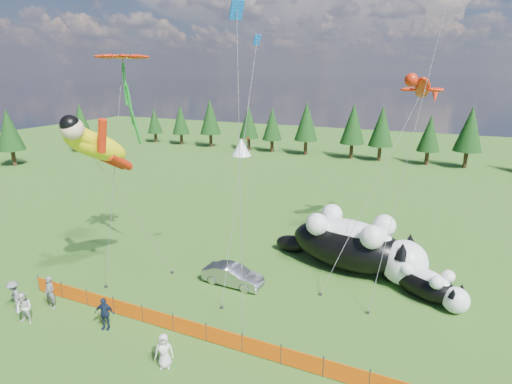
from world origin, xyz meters
TOP-DOWN VIEW (x-y plane):
  - ground at (0.00, 0.00)m, footprint 160.00×160.00m
  - safety_fence at (0.00, -3.00)m, footprint 22.06×0.06m
  - tree_line at (0.00, 45.00)m, footprint 90.00×4.00m
  - festival_tents at (11.00, 40.00)m, footprint 50.00×3.20m
  - cat_large at (6.25, 7.83)m, footprint 10.85×5.33m
  - cat_small at (11.04, 5.87)m, footprint 5.07×3.83m
  - car at (-0.37, 2.60)m, footprint 3.97×1.49m
  - spectator_a at (-8.71, -4.00)m, footprint 0.73×0.50m
  - spectator_b at (-8.72, -5.63)m, footprint 0.96×0.66m
  - spectator_c at (-4.46, -4.22)m, footprint 1.17×0.84m
  - spectator_d at (-10.34, -5.03)m, footprint 1.34×1.06m
  - spectator_e at (0.17, -5.34)m, footprint 1.00×0.88m
  - superhero_kite at (-6.75, -1.22)m, footprint 4.99×6.17m
  - gecko_kite at (9.20, 12.85)m, footprint 5.67×12.22m
  - flower_kite at (-6.58, 1.30)m, footprint 3.46×4.15m
  - diamond_kite_a at (-0.90, 7.27)m, footprint 1.62×8.42m
  - diamond_kite_c at (1.76, -0.63)m, footprint 1.58×2.53m

SIDE VIEW (x-z plane):
  - ground at x=0.00m, z-range 0.00..0.00m
  - safety_fence at x=0.00m, z-range -0.05..1.05m
  - car at x=-0.37m, z-range 0.00..1.30m
  - spectator_e at x=0.17m, z-range 0.00..1.72m
  - spectator_c at x=-4.46m, z-range 0.00..1.81m
  - spectator_b at x=-8.72m, z-range 0.00..1.82m
  - spectator_d at x=-10.34m, z-range 0.00..1.85m
  - cat_small at x=11.04m, z-range -0.05..1.97m
  - spectator_a at x=-8.71m, z-range 0.00..1.96m
  - festival_tents at x=11.00m, z-range 0.00..2.80m
  - cat_large at x=6.25m, z-range -0.10..3.85m
  - tree_line at x=0.00m, z-range 0.00..8.00m
  - superhero_kite at x=-6.75m, z-range 3.34..14.96m
  - gecko_kite at x=9.20m, z-range 4.22..19.81m
  - flower_kite at x=-6.58m, z-range 6.67..20.80m
  - diamond_kite_a at x=-0.90m, z-range 5.65..22.58m
  - diamond_kite_c at x=1.76m, z-range 6.84..23.35m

